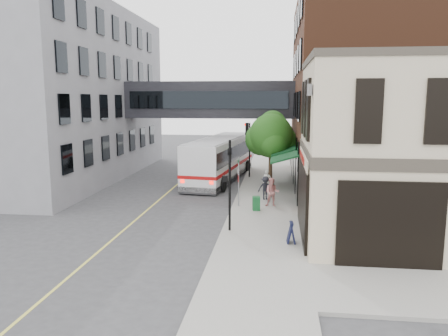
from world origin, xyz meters
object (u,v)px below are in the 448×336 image
(pedestrian_a, at_px, (267,181))
(pedestrian_c, at_px, (265,188))
(pedestrian_b, at_px, (272,192))
(bus, at_px, (220,157))
(newspaper_box, at_px, (256,203))
(sandwich_board, at_px, (291,232))

(pedestrian_a, relative_size, pedestrian_c, 1.02)
(pedestrian_b, relative_size, pedestrian_c, 1.15)
(bus, bearing_deg, newspaper_box, -71.33)
(pedestrian_a, distance_m, sandwich_board, 10.87)
(pedestrian_a, xyz_separation_m, newspaper_box, (-0.48, -5.16, -0.36))
(bus, bearing_deg, pedestrian_b, -64.47)
(bus, height_order, sandwich_board, bus)
(bus, xyz_separation_m, newspaper_box, (3.44, -10.18, -1.34))
(pedestrian_c, xyz_separation_m, sandwich_board, (1.42, -8.49, -0.27))
(pedestrian_c, height_order, newspaper_box, pedestrian_c)
(newspaper_box, xyz_separation_m, sandwich_board, (1.86, -5.62, 0.07))
(sandwich_board, bearing_deg, bus, 105.55)
(sandwich_board, bearing_deg, pedestrian_a, 94.29)
(pedestrian_a, height_order, pedestrian_b, pedestrian_b)
(pedestrian_c, bearing_deg, newspaper_box, -112.99)
(pedestrian_a, relative_size, newspaper_box, 1.87)
(sandwich_board, bearing_deg, pedestrian_b, 95.10)
(bus, bearing_deg, sandwich_board, -71.46)
(pedestrian_b, xyz_separation_m, pedestrian_c, (-0.46, 1.78, -0.11))
(bus, distance_m, pedestrian_b, 10.12)
(pedestrian_b, height_order, pedestrian_c, pedestrian_b)
(pedestrian_a, relative_size, sandwich_board, 1.60)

